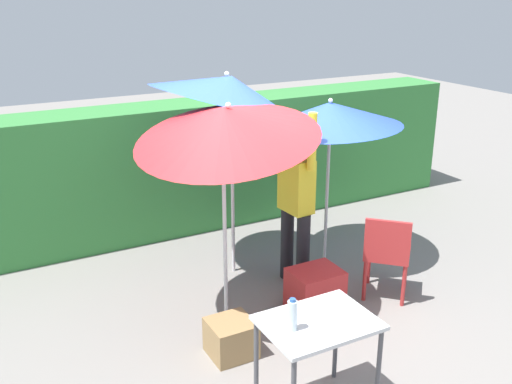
{
  "coord_description": "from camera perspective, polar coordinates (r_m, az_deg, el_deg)",
  "views": [
    {
      "loc": [
        -2.56,
        -4.46,
        3.02
      ],
      "look_at": [
        0.0,
        0.3,
        1.1
      ],
      "focal_mm": 41.27,
      "sensor_mm": 36.0,
      "label": 1
    }
  ],
  "objects": [
    {
      "name": "umbrella_yellow",
      "position": [
        6.01,
        -2.62,
        9.85
      ],
      "size": [
        1.62,
        1.6,
        2.39
      ],
      "color": "silver",
      "rests_on": "ground_plane"
    },
    {
      "name": "umbrella_rainbow",
      "position": [
        6.37,
        7.2,
        7.41
      ],
      "size": [
        1.55,
        1.55,
        1.9
      ],
      "color": "silver",
      "rests_on": "ground_plane"
    },
    {
      "name": "crate_cardboard",
      "position": [
        5.19,
        -2.43,
        -13.95
      ],
      "size": [
        0.38,
        0.37,
        0.32
      ],
      "primitive_type": "cube",
      "color": "#9E7A4C",
      "rests_on": "ground_plane"
    },
    {
      "name": "bottle_water",
      "position": [
        4.11,
        3.54,
        -11.82
      ],
      "size": [
        0.07,
        0.07,
        0.24
      ],
      "color": "silver",
      "rests_on": "folding_table"
    },
    {
      "name": "hedge_row",
      "position": [
        7.57,
        -7.23,
        2.45
      ],
      "size": [
        8.0,
        0.7,
        1.63
      ],
      "primitive_type": "cube",
      "color": "#38843D",
      "rests_on": "ground_plane"
    },
    {
      "name": "ground_plane",
      "position": [
        5.97,
        1.39,
        -10.87
      ],
      "size": [
        24.0,
        24.0,
        0.0
      ],
      "primitive_type": "plane",
      "color": "gray"
    },
    {
      "name": "cooler_box",
      "position": [
        5.78,
        5.73,
        -9.53
      ],
      "size": [
        0.48,
        0.39,
        0.44
      ],
      "primitive_type": "cube",
      "color": "red",
      "rests_on": "ground_plane"
    },
    {
      "name": "person_vendor",
      "position": [
        6.01,
        3.9,
        -0.79
      ],
      "size": [
        0.25,
        0.56,
        1.88
      ],
      "color": "black",
      "rests_on": "ground_plane"
    },
    {
      "name": "umbrella_orange",
      "position": [
        5.05,
        -2.97,
        6.63
      ],
      "size": [
        1.69,
        1.65,
        2.26
      ],
      "color": "silver",
      "rests_on": "ground_plane"
    },
    {
      "name": "folding_table",
      "position": [
        4.33,
        6.02,
        -13.38
      ],
      "size": [
        0.8,
        0.6,
        0.77
      ],
      "color": "#4C4C51",
      "rests_on": "ground_plane"
    },
    {
      "name": "chair_plastic",
      "position": [
        6.01,
        12.59,
        -5.65
      ],
      "size": [
        0.62,
        0.62,
        0.89
      ],
      "color": "#B72D2D",
      "rests_on": "ground_plane"
    }
  ]
}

